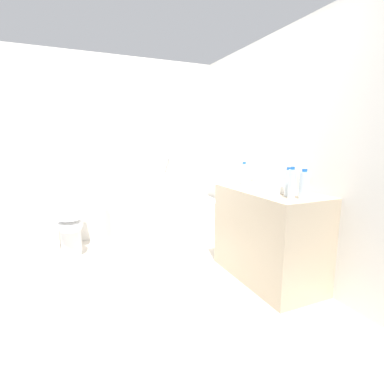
{
  "coord_description": "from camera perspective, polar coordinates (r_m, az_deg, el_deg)",
  "views": [
    {
      "loc": [
        -0.64,
        -2.65,
        1.36
      ],
      "look_at": [
        0.58,
        0.14,
        0.8
      ],
      "focal_mm": 27.14,
      "sensor_mm": 36.0,
      "label": 1
    }
  ],
  "objects": [
    {
      "name": "drinking_glass_0",
      "position": [
        3.0,
        10.8,
        1.91
      ],
      "size": [
        0.06,
        0.06,
        0.09
      ],
      "primitive_type": "cylinder",
      "color": "white",
      "rests_on": "vanity_counter"
    },
    {
      "name": "toilet_paper_roll",
      "position": [
        3.76,
        -26.52,
        -10.91
      ],
      "size": [
        0.11,
        0.11,
        0.13
      ],
      "primitive_type": "cylinder",
      "color": "white",
      "rests_on": "ground_plane"
    },
    {
      "name": "wall_right_mirror",
      "position": [
        3.38,
        14.7,
        7.56
      ],
      "size": [
        0.1,
        3.13,
        2.43
      ],
      "primitive_type": "cube",
      "color": "silver",
      "rests_on": "ground_plane"
    },
    {
      "name": "sink_basin",
      "position": [
        2.79,
        14.68,
        0.84
      ],
      "size": [
        0.35,
        0.35,
        0.07
      ],
      "primitive_type": "cylinder",
      "color": "white",
      "rests_on": "vanity_counter"
    },
    {
      "name": "vanity_counter",
      "position": [
        2.94,
        14.62,
        -8.18
      ],
      "size": [
        0.57,
        1.11,
        0.88
      ],
      "primitive_type": "cube",
      "color": "tan",
      "rests_on": "ground_plane"
    },
    {
      "name": "toilet",
      "position": [
        3.76,
        -22.88,
        -5.99
      ],
      "size": [
        0.36,
        0.51,
        0.67
      ],
      "rotation": [
        0.0,
        0.0,
        -1.53
      ],
      "color": "white",
      "rests_on": "ground_plane"
    },
    {
      "name": "wall_back_tiled",
      "position": [
        4.12,
        -14.77,
        8.0
      ],
      "size": [
        3.19,
        0.1,
        2.43
      ],
      "primitive_type": "cube",
      "color": "silver",
      "rests_on": "ground_plane"
    },
    {
      "name": "ground_plane",
      "position": [
        3.05,
        -9.31,
        -16.25
      ],
      "size": [
        3.79,
        3.79,
        0.0
      ],
      "primitive_type": "plane",
      "color": "beige"
    },
    {
      "name": "water_bottle_0",
      "position": [
        2.57,
        18.34,
        1.76
      ],
      "size": [
        0.06,
        0.06,
        0.25
      ],
      "color": "silver",
      "rests_on": "vanity_counter"
    },
    {
      "name": "water_bottle_2",
      "position": [
        2.47,
        19.02,
        1.55
      ],
      "size": [
        0.06,
        0.06,
        0.26
      ],
      "color": "silver",
      "rests_on": "vanity_counter"
    },
    {
      "name": "drinking_glass_1",
      "position": [
        3.02,
        12.38,
        1.77
      ],
      "size": [
        0.06,
        0.06,
        0.08
      ],
      "primitive_type": "cylinder",
      "color": "white",
      "rests_on": "vanity_counter"
    },
    {
      "name": "bathtub",
      "position": [
        3.99,
        -5.44,
        -5.4
      ],
      "size": [
        1.51,
        0.72,
        1.13
      ],
      "color": "silver",
      "rests_on": "ground_plane"
    },
    {
      "name": "sink_faucet",
      "position": [
        2.92,
        17.83,
        1.15
      ],
      "size": [
        0.13,
        0.15,
        0.08
      ],
      "color": "#A7A7AC",
      "rests_on": "vanity_counter"
    },
    {
      "name": "water_bottle_1",
      "position": [
        3.1,
        10.17,
        3.47
      ],
      "size": [
        0.06,
        0.06,
        0.24
      ],
      "color": "silver",
      "rests_on": "vanity_counter"
    },
    {
      "name": "water_bottle_3",
      "position": [
        2.5,
        21.1,
        1.31
      ],
      "size": [
        0.07,
        0.07,
        0.24
      ],
      "color": "silver",
      "rests_on": "vanity_counter"
    }
  ]
}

